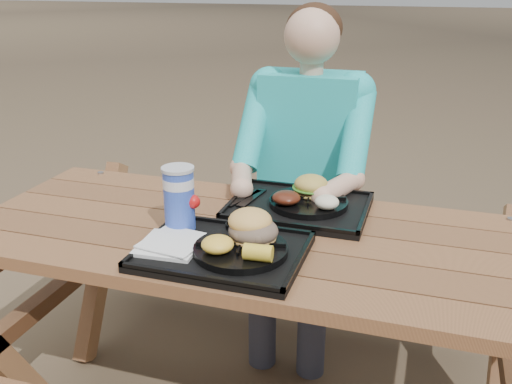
% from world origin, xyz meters
% --- Properties ---
extents(picnic_table, '(1.80, 1.49, 0.75)m').
position_xyz_m(picnic_table, '(0.00, 0.00, 0.38)').
color(picnic_table, '#999999').
rests_on(picnic_table, ground).
extents(tray_near, '(0.45, 0.35, 0.02)m').
position_xyz_m(tray_near, '(-0.04, -0.18, 0.76)').
color(tray_near, black).
rests_on(tray_near, picnic_table).
extents(tray_far, '(0.45, 0.35, 0.02)m').
position_xyz_m(tray_far, '(0.08, 0.20, 0.76)').
color(tray_far, black).
rests_on(tray_far, picnic_table).
extents(plate_near, '(0.26, 0.26, 0.02)m').
position_xyz_m(plate_near, '(0.01, -0.18, 0.78)').
color(plate_near, black).
rests_on(plate_near, tray_near).
extents(plate_far, '(0.26, 0.26, 0.02)m').
position_xyz_m(plate_far, '(0.11, 0.21, 0.78)').
color(plate_far, black).
rests_on(plate_far, tray_far).
extents(napkin_stack, '(0.18, 0.18, 0.02)m').
position_xyz_m(napkin_stack, '(-0.19, -0.21, 0.78)').
color(napkin_stack, white).
rests_on(napkin_stack, tray_near).
extents(soda_cup, '(0.09, 0.09, 0.18)m').
position_xyz_m(soda_cup, '(-0.21, -0.09, 0.86)').
color(soda_cup, '#1739B3').
rests_on(soda_cup, tray_near).
extents(condiment_bbq, '(0.05, 0.05, 0.03)m').
position_xyz_m(condiment_bbq, '(-0.05, -0.06, 0.78)').
color(condiment_bbq, '#330805').
rests_on(condiment_bbq, tray_near).
extents(condiment_mustard, '(0.04, 0.04, 0.03)m').
position_xyz_m(condiment_mustard, '(0.01, -0.05, 0.78)').
color(condiment_mustard, gold).
rests_on(condiment_mustard, tray_near).
extents(sandwich, '(0.13, 0.13, 0.13)m').
position_xyz_m(sandwich, '(0.03, -0.13, 0.86)').
color(sandwich, '#EFB054').
rests_on(sandwich, plate_near).
extents(mac_cheese, '(0.09, 0.09, 0.04)m').
position_xyz_m(mac_cheese, '(-0.03, -0.23, 0.81)').
color(mac_cheese, yellow).
rests_on(mac_cheese, plate_near).
extents(corn_cob, '(0.08, 0.08, 0.04)m').
position_xyz_m(corn_cob, '(0.08, -0.25, 0.81)').
color(corn_cob, yellow).
rests_on(corn_cob, plate_near).
extents(cutlery_far, '(0.05, 0.18, 0.01)m').
position_xyz_m(cutlery_far, '(-0.08, 0.21, 0.77)').
color(cutlery_far, black).
rests_on(cutlery_far, tray_far).
extents(burger, '(0.12, 0.12, 0.10)m').
position_xyz_m(burger, '(0.11, 0.26, 0.84)').
color(burger, gold).
rests_on(burger, plate_far).
extents(baked_beans, '(0.09, 0.09, 0.04)m').
position_xyz_m(baked_beans, '(0.05, 0.15, 0.81)').
color(baked_beans, '#4E1D0F').
rests_on(baked_beans, plate_far).
extents(potato_salad, '(0.08, 0.08, 0.04)m').
position_xyz_m(potato_salad, '(0.19, 0.15, 0.81)').
color(potato_salad, '#EFE9CA').
rests_on(potato_salad, plate_far).
extents(diner, '(0.48, 0.84, 1.28)m').
position_xyz_m(diner, '(0.02, 0.65, 0.64)').
color(diner, teal).
rests_on(diner, ground).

